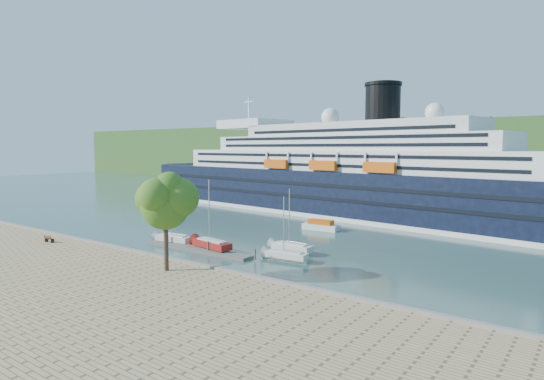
# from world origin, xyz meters

# --- Properties ---
(ground) EXTENTS (400.00, 400.00, 0.00)m
(ground) POSITION_xyz_m (0.00, 0.00, 0.00)
(ground) COLOR #2B4C46
(ground) RESTS_ON ground
(far_hillside) EXTENTS (400.00, 50.00, 24.00)m
(far_hillside) POSITION_xyz_m (0.00, 145.00, 12.00)
(far_hillside) COLOR #2F5823
(far_hillside) RESTS_ON ground
(quay_coping) EXTENTS (220.00, 0.50, 0.30)m
(quay_coping) POSITION_xyz_m (0.00, -0.20, 1.15)
(quay_coping) COLOR slate
(quay_coping) RESTS_ON promenade
(cruise_ship) EXTENTS (123.38, 32.91, 27.42)m
(cruise_ship) POSITION_xyz_m (-1.97, 51.99, 13.71)
(cruise_ship) COLOR black
(cruise_ship) RESTS_ON ground
(park_bench) EXTENTS (1.69, 0.84, 1.04)m
(park_bench) POSITION_xyz_m (-16.37, -3.75, 1.52)
(park_bench) COLOR #462514
(park_bench) RESTS_ON promenade
(promenade_tree) EXTENTS (7.13, 7.13, 11.82)m
(promenade_tree) POSITION_xyz_m (8.81, -3.82, 6.91)
(promenade_tree) COLOR #305D18
(promenade_tree) RESTS_ON promenade
(floating_pontoon) EXTENTS (18.36, 2.60, 0.41)m
(floating_pontoon) POSITION_xyz_m (1.55, 7.99, 0.20)
(floating_pontoon) COLOR slate
(floating_pontoon) RESTS_ON ground
(sailboat_white_near) EXTENTS (6.68, 2.67, 8.38)m
(sailboat_white_near) POSITION_xyz_m (-4.69, 9.07, 4.19)
(sailboat_white_near) COLOR silver
(sailboat_white_near) RESTS_ON ground
(sailboat_red) EXTENTS (7.64, 3.15, 9.57)m
(sailboat_red) POSITION_xyz_m (3.25, 9.12, 4.79)
(sailboat_red) COLOR maroon
(sailboat_red) RESTS_ON ground
(sailboat_white_far) EXTENTS (6.30, 2.38, 7.94)m
(sailboat_white_far) POSITION_xyz_m (14.95, 10.63, 3.97)
(sailboat_white_far) COLOR silver
(sailboat_white_far) RESTS_ON ground
(tender_launch) EXTENTS (6.71, 2.75, 1.81)m
(tender_launch) POSITION_xyz_m (7.27, 32.45, 0.91)
(tender_launch) COLOR #D2540C
(tender_launch) RESTS_ON ground
(sailboat_extra) EXTENTS (6.60, 1.93, 8.49)m
(sailboat_extra) POSITION_xyz_m (13.11, 14.62, 4.25)
(sailboat_extra) COLOR silver
(sailboat_extra) RESTS_ON ground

